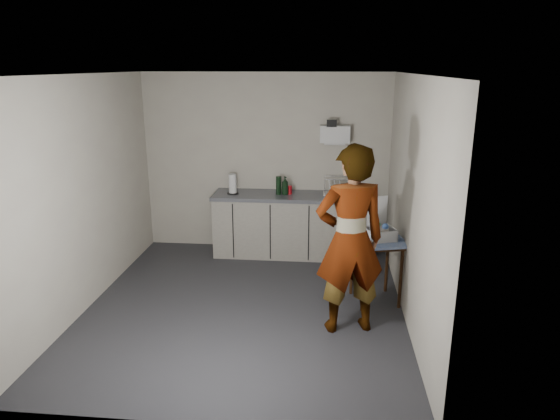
# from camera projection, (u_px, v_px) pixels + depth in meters

# --- Properties ---
(ground) EXTENTS (4.00, 4.00, 0.00)m
(ground) POSITION_uv_depth(u_px,v_px,m) (245.00, 306.00, 5.79)
(ground) COLOR #2D2D33
(ground) RESTS_ON ground
(wall_back) EXTENTS (3.60, 0.02, 2.60)m
(wall_back) POSITION_uv_depth(u_px,v_px,m) (266.00, 163.00, 7.33)
(wall_back) COLOR beige
(wall_back) RESTS_ON ground
(wall_right) EXTENTS (0.02, 4.00, 2.60)m
(wall_right) POSITION_uv_depth(u_px,v_px,m) (411.00, 202.00, 5.26)
(wall_right) COLOR beige
(wall_right) RESTS_ON ground
(wall_left) EXTENTS (0.02, 4.00, 2.60)m
(wall_left) POSITION_uv_depth(u_px,v_px,m) (86.00, 194.00, 5.59)
(wall_left) COLOR beige
(wall_left) RESTS_ON ground
(ceiling) EXTENTS (3.60, 4.00, 0.01)m
(ceiling) POSITION_uv_depth(u_px,v_px,m) (240.00, 75.00, 5.06)
(ceiling) COLOR white
(ceiling) RESTS_ON wall_back
(kitchen_counter) EXTENTS (2.24, 0.62, 0.91)m
(kitchen_counter) POSITION_uv_depth(u_px,v_px,m) (291.00, 227.00, 7.26)
(kitchen_counter) COLOR black
(kitchen_counter) RESTS_ON ground
(wall_shelf) EXTENTS (0.42, 0.18, 0.37)m
(wall_shelf) POSITION_uv_depth(u_px,v_px,m) (335.00, 134.00, 7.04)
(wall_shelf) COLOR white
(wall_shelf) RESTS_ON ground
(side_table) EXTENTS (0.73, 0.73, 0.78)m
(side_table) POSITION_uv_depth(u_px,v_px,m) (377.00, 247.00, 5.74)
(side_table) COLOR #321A0B
(side_table) RESTS_ON ground
(standing_man) EXTENTS (0.82, 0.65, 1.98)m
(standing_man) POSITION_uv_depth(u_px,v_px,m) (350.00, 240.00, 5.03)
(standing_man) COLOR #B2A593
(standing_man) RESTS_ON ground
(soap_bottle) EXTENTS (0.14, 0.14, 0.26)m
(soap_bottle) POSITION_uv_depth(u_px,v_px,m) (285.00, 186.00, 7.08)
(soap_bottle) COLOR black
(soap_bottle) RESTS_ON kitchen_counter
(soda_can) EXTENTS (0.06, 0.06, 0.12)m
(soda_can) POSITION_uv_depth(u_px,v_px,m) (290.00, 190.00, 7.14)
(soda_can) COLOR red
(soda_can) RESTS_ON kitchen_counter
(dark_bottle) EXTENTS (0.08, 0.08, 0.26)m
(dark_bottle) POSITION_uv_depth(u_px,v_px,m) (279.00, 185.00, 7.10)
(dark_bottle) COLOR black
(dark_bottle) RESTS_ON kitchen_counter
(paper_towel) EXTENTS (0.16, 0.16, 0.29)m
(paper_towel) POSITION_uv_depth(u_px,v_px,m) (233.00, 184.00, 7.13)
(paper_towel) COLOR black
(paper_towel) RESTS_ON kitchen_counter
(dish_rack) EXTENTS (0.37, 0.28, 0.26)m
(dish_rack) POSITION_uv_depth(u_px,v_px,m) (336.00, 191.00, 7.09)
(dish_rack) COLOR silver
(dish_rack) RESTS_ON kitchen_counter
(bakery_box) EXTENTS (0.42, 0.42, 0.46)m
(bakery_box) POSITION_uv_depth(u_px,v_px,m) (378.00, 230.00, 5.71)
(bakery_box) COLOR white
(bakery_box) RESTS_ON side_table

